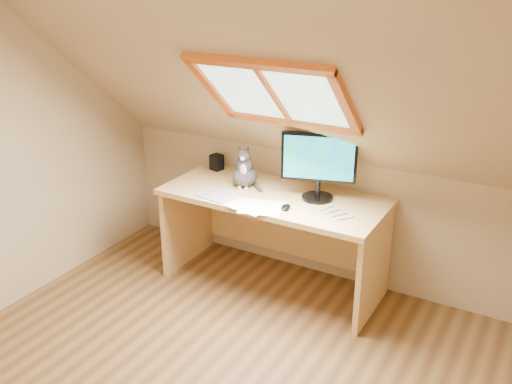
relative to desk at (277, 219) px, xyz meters
The scene contains 9 objects.
room_shell 1.79m from the desk, 83.35° to the right, with size 3.52×3.52×2.41m.
desk is the anchor object (origin of this frame).
monitor 0.61m from the desk, ahead, with size 0.53×0.23×0.50m.
cat 0.45m from the desk, behind, with size 0.25×0.27×0.34m.
desk_speaker 0.76m from the desk, 165.16° to the left, with size 0.09×0.09×0.13m, color black.
graphics_tablet 0.53m from the desk, 138.43° to the right, with size 0.28×0.20×0.01m, color #B2B2B7.
mouse 0.43m from the desk, 53.19° to the right, with size 0.06×0.11×0.03m, color black.
papers 0.41m from the desk, 92.91° to the right, with size 0.35×0.30×0.01m.
cables 0.54m from the desk, 22.75° to the right, with size 0.51×0.26×0.01m.
Camera 1 is at (1.67, -2.13, 2.40)m, focal length 40.00 mm.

